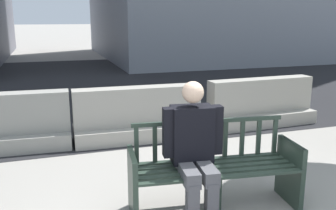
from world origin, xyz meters
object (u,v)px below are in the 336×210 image
street_bench (214,171)px  jersey_barrier_right (260,106)px  seated_person (194,147)px  jersey_barrier_centre (138,118)px

street_bench → jersey_barrier_right: 3.29m
street_bench → jersey_barrier_right: size_ratio=0.86×
street_bench → seated_person: seated_person is taller
seated_person → jersey_barrier_centre: seated_person is taller
seated_person → jersey_barrier_right: (2.32, 2.57, -0.35)m
jersey_barrier_centre → jersey_barrier_right: 2.29m
street_bench → seated_person: bearing=-172.4°
street_bench → jersey_barrier_centre: size_ratio=0.86×
seated_person → jersey_barrier_centre: size_ratio=0.65×
street_bench → jersey_barrier_centre: (-0.20, 2.41, -0.06)m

